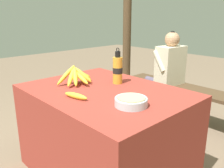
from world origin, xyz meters
name	(u,v)px	position (x,y,z in m)	size (l,w,h in m)	color
market_counter	(105,132)	(0.00, 0.00, 0.35)	(1.21, 0.91, 0.71)	maroon
banana_bunch_ripe	(77,75)	(-0.26, -0.07, 0.78)	(0.21, 0.31, 0.16)	#4C381E
serving_bowl	(131,101)	(0.35, -0.09, 0.74)	(0.20, 0.20, 0.06)	silver
water_bottle	(118,70)	(-0.06, 0.19, 0.82)	(0.08, 0.08, 0.29)	gold
loose_banana_front	(76,96)	(0.01, -0.27, 0.73)	(0.20, 0.08, 0.04)	gold
wooden_bench	(195,95)	(0.04, 1.31, 0.37)	(1.79, 0.32, 0.44)	#4C3823
seated_vendor	(167,69)	(-0.33, 1.29, 0.62)	(0.43, 0.41, 1.07)	#564C60
support_post_near	(127,20)	(-1.30, 1.60, 1.16)	(0.13, 0.13, 2.33)	#4C3823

